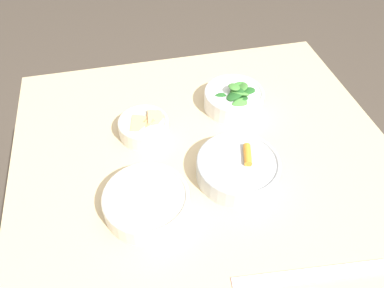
# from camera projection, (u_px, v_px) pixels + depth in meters

# --- Properties ---
(ground_plane) EXTENTS (10.00, 10.00, 0.00)m
(ground_plane) POSITION_uv_depth(u_px,v_px,m) (200.00, 279.00, 1.49)
(ground_plane) COLOR #4C4238
(dining_table) EXTENTS (0.96, 0.88, 0.75)m
(dining_table) POSITION_uv_depth(u_px,v_px,m) (204.00, 183.00, 1.04)
(dining_table) COLOR beige
(dining_table) RESTS_ON ground_plane
(bowl_carrots) EXTENTS (0.20, 0.20, 0.07)m
(bowl_carrots) POSITION_uv_depth(u_px,v_px,m) (238.00, 167.00, 0.88)
(bowl_carrots) COLOR silver
(bowl_carrots) RESTS_ON dining_table
(bowl_greens) EXTENTS (0.17, 0.17, 0.09)m
(bowl_greens) POSITION_uv_depth(u_px,v_px,m) (234.00, 98.00, 1.05)
(bowl_greens) COLOR white
(bowl_greens) RESTS_ON dining_table
(bowl_beans_hotdog) EXTENTS (0.19, 0.19, 0.05)m
(bowl_beans_hotdog) POSITION_uv_depth(u_px,v_px,m) (147.00, 202.00, 0.82)
(bowl_beans_hotdog) COLOR silver
(bowl_beans_hotdog) RESTS_ON dining_table
(bowl_cookies) EXTENTS (0.13, 0.14, 0.06)m
(bowl_cookies) POSITION_uv_depth(u_px,v_px,m) (144.00, 126.00, 0.98)
(bowl_cookies) COLOR silver
(bowl_cookies) RESTS_ON dining_table
(ruler) EXTENTS (0.31, 0.06, 0.00)m
(ruler) POSITION_uv_depth(u_px,v_px,m) (311.00, 275.00, 0.73)
(ruler) COLOR #EFB7C6
(ruler) RESTS_ON dining_table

